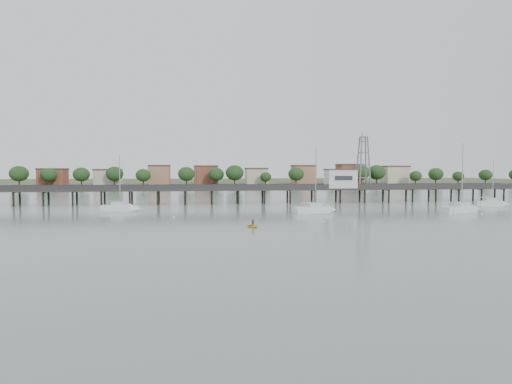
{
  "coord_description": "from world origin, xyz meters",
  "views": [
    {
      "loc": [
        -13.69,
        -53.75,
        9.06
      ],
      "look_at": [
        -0.94,
        42.0,
        4.0
      ],
      "focal_mm": 30.0,
      "sensor_mm": 36.0,
      "label": 1
    }
  ],
  "objects_px": {
    "sailboat_c": "(320,210)",
    "pier": "(251,189)",
    "sailboat_e": "(495,204)",
    "white_tender": "(130,208)",
    "lattice_tower": "(363,162)",
    "yellow_dinghy": "(253,227)",
    "sailboat_d": "(465,209)",
    "sailboat_b": "(124,208)"
  },
  "relations": [
    {
      "from": "sailboat_d",
      "to": "sailboat_e",
      "type": "distance_m",
      "value": 20.32
    },
    {
      "from": "lattice_tower",
      "to": "sailboat_e",
      "type": "xyz_separation_m",
      "value": [
        27.61,
        -16.91,
        -10.45
      ]
    },
    {
      "from": "sailboat_e",
      "to": "yellow_dinghy",
      "type": "bearing_deg",
      "value": -139.53
    },
    {
      "from": "sailboat_c",
      "to": "sailboat_e",
      "type": "height_order",
      "value": "sailboat_c"
    },
    {
      "from": "pier",
      "to": "sailboat_d",
      "type": "distance_m",
      "value": 51.98
    },
    {
      "from": "sailboat_b",
      "to": "sailboat_c",
      "type": "relative_size",
      "value": 0.87
    },
    {
      "from": "sailboat_b",
      "to": "yellow_dinghy",
      "type": "distance_m",
      "value": 38.53
    },
    {
      "from": "pier",
      "to": "white_tender",
      "type": "distance_m",
      "value": 33.05
    },
    {
      "from": "pier",
      "to": "lattice_tower",
      "type": "bearing_deg",
      "value": 0.0
    },
    {
      "from": "pier",
      "to": "sailboat_d",
      "type": "height_order",
      "value": "sailboat_d"
    },
    {
      "from": "lattice_tower",
      "to": "sailboat_d",
      "type": "distance_m",
      "value": 33.02
    },
    {
      "from": "yellow_dinghy",
      "to": "lattice_tower",
      "type": "bearing_deg",
      "value": 34.13
    },
    {
      "from": "lattice_tower",
      "to": "sailboat_e",
      "type": "bearing_deg",
      "value": -31.49
    },
    {
      "from": "sailboat_c",
      "to": "white_tender",
      "type": "xyz_separation_m",
      "value": [
        -40.64,
        11.1,
        -0.15
      ]
    },
    {
      "from": "sailboat_c",
      "to": "pier",
      "type": "bearing_deg",
      "value": 99.89
    },
    {
      "from": "lattice_tower",
      "to": "sailboat_b",
      "type": "height_order",
      "value": "lattice_tower"
    },
    {
      "from": "sailboat_d",
      "to": "sailboat_e",
      "type": "relative_size",
      "value": 1.3
    },
    {
      "from": "yellow_dinghy",
      "to": "white_tender",
      "type": "bearing_deg",
      "value": 108.54
    },
    {
      "from": "yellow_dinghy",
      "to": "sailboat_d",
      "type": "bearing_deg",
      "value": 2.69
    },
    {
      "from": "lattice_tower",
      "to": "yellow_dinghy",
      "type": "bearing_deg",
      "value": -127.88
    },
    {
      "from": "pier",
      "to": "sailboat_d",
      "type": "relative_size",
      "value": 9.6
    },
    {
      "from": "sailboat_c",
      "to": "yellow_dinghy",
      "type": "bearing_deg",
      "value": -142.66
    },
    {
      "from": "lattice_tower",
      "to": "sailboat_b",
      "type": "bearing_deg",
      "value": -163.85
    },
    {
      "from": "pier",
      "to": "lattice_tower",
      "type": "height_order",
      "value": "lattice_tower"
    },
    {
      "from": "sailboat_c",
      "to": "lattice_tower",
      "type": "bearing_deg",
      "value": 39.28
    },
    {
      "from": "lattice_tower",
      "to": "white_tender",
      "type": "height_order",
      "value": "lattice_tower"
    },
    {
      "from": "sailboat_e",
      "to": "white_tender",
      "type": "bearing_deg",
      "value": -165.84
    },
    {
      "from": "sailboat_c",
      "to": "white_tender",
      "type": "height_order",
      "value": "sailboat_c"
    },
    {
      "from": "pier",
      "to": "white_tender",
      "type": "relative_size",
      "value": 34.96
    },
    {
      "from": "sailboat_e",
      "to": "sailboat_d",
      "type": "bearing_deg",
      "value": -127.72
    },
    {
      "from": "sailboat_b",
      "to": "white_tender",
      "type": "bearing_deg",
      "value": 78.61
    },
    {
      "from": "lattice_tower",
      "to": "sailboat_d",
      "type": "height_order",
      "value": "lattice_tower"
    },
    {
      "from": "sailboat_c",
      "to": "sailboat_d",
      "type": "bearing_deg",
      "value": -18.66
    },
    {
      "from": "lattice_tower",
      "to": "sailboat_d",
      "type": "relative_size",
      "value": 0.99
    },
    {
      "from": "pier",
      "to": "sailboat_e",
      "type": "relative_size",
      "value": 12.48
    },
    {
      "from": "sailboat_e",
      "to": "white_tender",
      "type": "distance_m",
      "value": 88.21
    },
    {
      "from": "sailboat_d",
      "to": "lattice_tower",
      "type": "bearing_deg",
      "value": 92.88
    },
    {
      "from": "pier",
      "to": "sailboat_b",
      "type": "height_order",
      "value": "sailboat_b"
    },
    {
      "from": "sailboat_e",
      "to": "sailboat_b",
      "type": "bearing_deg",
      "value": -164.24
    },
    {
      "from": "sailboat_b",
      "to": "sailboat_e",
      "type": "bearing_deg",
      "value": 10.97
    },
    {
      "from": "sailboat_e",
      "to": "yellow_dinghy",
      "type": "xyz_separation_m",
      "value": [
        -64.47,
        -30.47,
        -0.65
      ]
    },
    {
      "from": "pier",
      "to": "yellow_dinghy",
      "type": "xyz_separation_m",
      "value": [
        -5.36,
        -47.38,
        -3.79
      ]
    }
  ]
}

